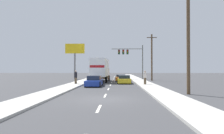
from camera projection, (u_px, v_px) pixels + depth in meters
name	position (u px, v px, depth m)	size (l,w,h in m)	color
ground_plane	(113.00, 80.00, 38.37)	(140.00, 140.00, 0.00)	#3D3D3F
sidewalk_right	(140.00, 81.00, 33.22)	(2.34, 80.00, 0.14)	#B2AFA8
sidewalk_left	(85.00, 81.00, 33.52)	(2.34, 80.00, 0.14)	#B2AFA8
lane_markings	(112.00, 81.00, 32.62)	(0.14, 57.00, 0.01)	silver
box_truck	(100.00, 69.00, 31.90)	(2.75, 8.92, 3.74)	white
car_blue	(95.00, 81.00, 23.77)	(1.94, 4.58, 1.28)	#1E389E
car_orange	(121.00, 78.00, 34.49)	(1.99, 4.19, 1.13)	orange
car_yellow	(124.00, 80.00, 28.24)	(2.00, 4.28, 1.21)	yellow
traffic_signal_mast	(129.00, 54.00, 40.03)	(6.51, 0.69, 7.09)	#595B56
utility_pole_near	(188.00, 39.00, 15.97)	(1.80, 0.28, 8.84)	brown
utility_pole_mid	(152.00, 57.00, 34.90)	(1.80, 0.28, 8.42)	brown
roadside_billboard	(75.00, 54.00, 40.52)	(4.07, 0.36, 7.45)	slate
pedestrian_near_corner	(76.00, 77.00, 25.80)	(0.38, 0.38, 1.78)	brown
pedestrian_mid_block	(145.00, 77.00, 24.79)	(0.38, 0.38, 1.76)	brown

